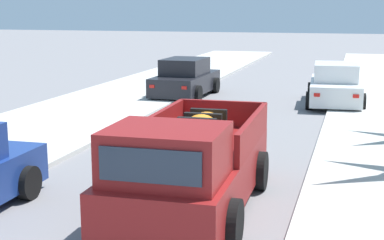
% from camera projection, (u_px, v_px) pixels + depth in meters
% --- Properties ---
extents(sidewalk_left, '(4.68, 60.00, 0.12)m').
position_uv_depth(sidewalk_left, '(53.00, 124.00, 17.59)').
color(sidewalk_left, beige).
rests_on(sidewalk_left, ground).
extents(curb_left, '(0.16, 60.00, 0.10)m').
position_uv_depth(curb_left, '(81.00, 126.00, 17.33)').
color(curb_left, silver).
rests_on(curb_left, ground).
extents(curb_right, '(0.16, 60.00, 0.10)m').
position_uv_depth(curb_right, '(373.00, 143.00, 15.06)').
color(curb_right, silver).
rests_on(curb_right, ground).
extents(pickup_truck, '(2.31, 5.25, 1.80)m').
position_uv_depth(pickup_truck, '(191.00, 167.00, 10.02)').
color(pickup_truck, maroon).
rests_on(pickup_truck, ground).
extents(car_left_near, '(2.11, 4.30, 1.54)m').
position_uv_depth(car_left_near, '(185.00, 79.00, 23.28)').
color(car_left_near, black).
rests_on(car_left_near, ground).
extents(car_right_near, '(2.21, 4.34, 1.54)m').
position_uv_depth(car_right_near, '(335.00, 85.00, 21.26)').
color(car_right_near, silver).
rests_on(car_right_near, ground).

